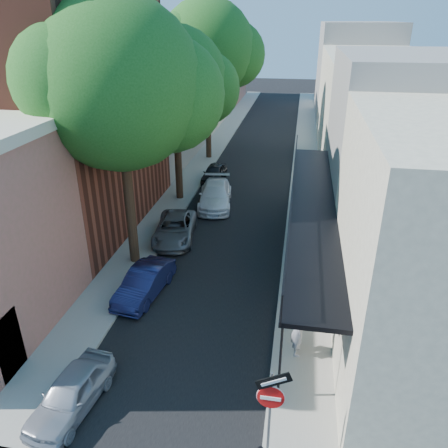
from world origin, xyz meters
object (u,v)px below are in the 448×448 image
at_px(sign_post, 271,401).
at_px(parked_car_b, 145,283).
at_px(parked_car_a, 71,393).
at_px(parked_car_c, 175,229).
at_px(pedestrian, 298,330).
at_px(parked_car_e, 214,173).
at_px(oak_near, 131,88).
at_px(parked_car_d, 215,195).
at_px(oak_mid, 182,83).
at_px(oak_far, 214,50).

relative_size(sign_post, parked_car_b, 0.83).
height_order(parked_car_a, parked_car_c, parked_car_c).
bearing_deg(parked_car_a, parked_car_b, 95.18).
distance_m(parked_car_b, pedestrian, 6.75).
xyz_separation_m(parked_car_c, parked_car_e, (0.29, 9.07, -0.01)).
bearing_deg(oak_near, pedestrian, -36.33).
xyz_separation_m(parked_car_d, parked_car_e, (-0.91, 4.34, -0.10)).
xyz_separation_m(oak_near, parked_car_a, (0.77, -8.63, -7.31)).
distance_m(oak_near, oak_mid, 8.01).
distance_m(parked_car_a, parked_car_e, 20.09).
xyz_separation_m(oak_far, parked_car_e, (1.04, -5.55, -7.68)).
bearing_deg(oak_far, sign_post, -76.09).
height_order(oak_near, parked_car_c, oak_near).
distance_m(sign_post, oak_mid, 19.14).
relative_size(sign_post, oak_mid, 0.29).
bearing_deg(oak_far, oak_near, -90.04).
bearing_deg(parked_car_e, parked_car_a, -88.29).
xyz_separation_m(oak_near, pedestrian, (7.17, -5.27, -6.80)).
bearing_deg(oak_mid, sign_post, -69.14).
bearing_deg(oak_mid, parked_car_d, -22.73).
height_order(oak_far, parked_car_b, oak_far).
xyz_separation_m(oak_near, parked_car_d, (1.97, 7.12, -7.20)).
xyz_separation_m(oak_mid, parked_car_c, (0.82, -5.58, -6.47)).
relative_size(parked_car_b, parked_car_c, 0.86).
bearing_deg(parked_car_d, parked_car_a, -101.84).
xyz_separation_m(oak_mid, oak_far, (0.06, 9.04, 1.20)).
xyz_separation_m(parked_car_a, parked_car_b, (0.16, 5.88, 0.03)).
xyz_separation_m(parked_car_c, pedestrian, (6.40, -7.66, 0.49)).
distance_m(sign_post, oak_far, 27.80).
relative_size(sign_post, parked_car_d, 0.64).
relative_size(oak_mid, pedestrian, 5.33).
relative_size(sign_post, oak_far, 0.25).
distance_m(parked_car_b, parked_car_d, 9.93).
height_order(oak_near, oak_mid, oak_near).
xyz_separation_m(oak_far, pedestrian, (7.16, -22.28, -7.18)).
bearing_deg(sign_post, oak_far, 103.91).
height_order(oak_far, pedestrian, oak_far).
bearing_deg(parked_car_b, parked_car_a, -83.62).
distance_m(sign_post, parked_car_c, 13.10).
distance_m(oak_near, parked_car_b, 7.84).
xyz_separation_m(parked_car_b, parked_car_e, (0.13, 14.21, -0.02)).
xyz_separation_m(oak_mid, parked_car_e, (1.11, 3.49, -6.48)).
bearing_deg(parked_car_e, sign_post, -72.70).
distance_m(sign_post, pedestrian, 4.18).
distance_m(oak_mid, parked_car_b, 12.55).
bearing_deg(parked_car_d, parked_car_e, 94.35).
bearing_deg(parked_car_c, sign_post, -71.27).
height_order(parked_car_b, parked_car_c, parked_car_b).
bearing_deg(parked_car_a, parked_car_d, 92.40).
bearing_deg(parked_car_a, oak_mid, 99.58).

